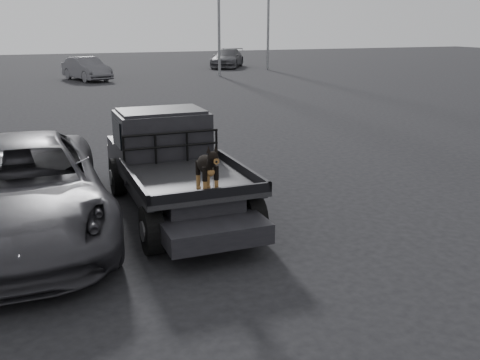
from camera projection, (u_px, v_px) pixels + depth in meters
name	position (u px, v px, depth m)	size (l,w,h in m)	color
ground	(239.00, 236.00, 8.93)	(120.00, 120.00, 0.00)	black
flatbed_ute	(176.00, 189.00, 9.93)	(2.00, 5.40, 0.92)	black
ute_cab	(162.00, 132.00, 10.53)	(1.72, 1.30, 0.88)	black
headache_rack	(172.00, 148.00, 9.90)	(1.80, 0.08, 0.55)	black
dog	(207.00, 169.00, 8.12)	(0.32, 0.60, 0.74)	black
parked_suv	(20.00, 190.00, 8.70)	(2.67, 5.80, 1.61)	#303035
distant_car_a	(86.00, 69.00, 33.17)	(1.50, 4.31, 1.42)	#4C4C51
distant_car_b	(227.00, 58.00, 42.99)	(2.08, 5.11, 1.48)	#424247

